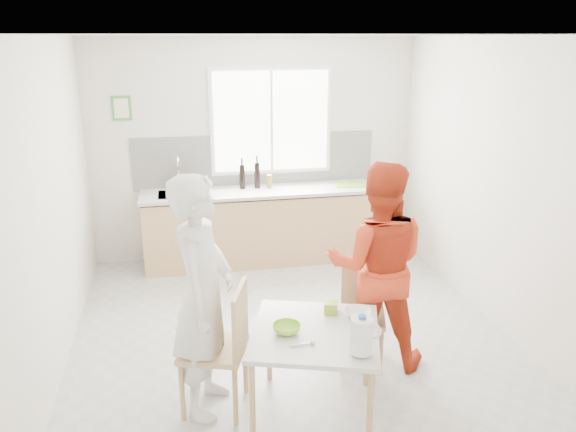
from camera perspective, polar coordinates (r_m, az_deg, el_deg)
The scene contains 21 objects.
ground at distance 5.37m, azimuth 0.44°, elevation -12.26°, with size 4.50×4.50×0.00m, color #B7B7B2.
room_shell at distance 4.76m, azimuth 0.49°, elevation 5.12°, with size 4.50×4.50×4.50m.
window at distance 6.95m, azimuth -1.71°, elevation 9.59°, with size 1.50×0.06×1.30m.
backsplash at distance 7.01m, azimuth -3.31°, elevation 5.71°, with size 3.00×0.02×0.65m, color white.
picture_frame at distance 6.85m, azimuth -16.56°, elevation 10.46°, with size 0.22×0.03×0.28m.
kitchen_counter at distance 6.95m, azimuth -2.88°, elevation -1.30°, with size 2.84×0.64×1.37m.
dining_table at distance 4.12m, azimuth 2.77°, elevation -12.40°, with size 1.13×1.13×0.69m.
chair_left at distance 4.25m, azimuth -6.60°, elevation -12.67°, with size 0.57×0.57×0.99m.
chair_far at distance 4.91m, azimuth 7.52°, elevation -9.38°, with size 0.49×0.49×0.84m.
person_white at distance 4.11m, azimuth -8.61°, elevation -8.12°, with size 0.66×0.44×1.82m, color white.
person_red at distance 4.71m, azimuth 9.02°, elevation -5.03°, with size 0.86×0.67×1.76m, color red.
bowl_green at distance 4.05m, azimuth -0.14°, elevation -11.36°, with size 0.20×0.20×0.06m, color #89D030.
bowl_white at distance 4.29m, azimuth 7.07°, elevation -9.77°, with size 0.21×0.21×0.05m, color white.
milk_jug at distance 3.77m, azimuth 7.55°, elevation -11.89°, with size 0.21×0.15×0.27m.
green_box at distance 4.31m, azimuth 4.39°, elevation -9.26°, with size 0.10×0.10×0.09m, color #8FB329.
spoon at distance 3.90m, azimuth 1.36°, elevation -12.93°, with size 0.01×0.01×0.16m, color #A5A5AA.
cutting_board at distance 7.04m, azimuth 6.33°, elevation 3.18°, with size 0.35×0.25×0.01m, color #7EB62A.
wine_bottle_a at distance 6.85m, azimuth -3.16°, elevation 4.17°, with size 0.07×0.07×0.32m, color black.
wine_bottle_b at distance 6.83m, azimuth -4.67°, elevation 4.03°, with size 0.07×0.07×0.30m, color black.
jar_amber at distance 6.87m, azimuth -1.91°, elevation 3.54°, with size 0.06×0.06×0.16m, color olive.
soap_bottle at distance 6.78m, azimuth -8.24°, elevation 3.31°, with size 0.08×0.09×0.19m, color #999999.
Camera 1 is at (-0.96, -4.55, 2.69)m, focal length 35.00 mm.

